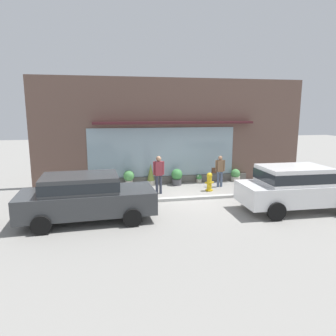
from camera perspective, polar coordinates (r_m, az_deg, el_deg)
name	(u,v)px	position (r m, az deg, el deg)	size (l,w,h in m)	color
ground_plane	(189,198)	(13.27, 3.97, -5.62)	(60.00, 60.00, 0.00)	gray
curb_strip	(191,198)	(13.07, 4.20, -5.61)	(14.00, 0.24, 0.12)	#B2B2AD
storefront	(174,132)	(15.88, 1.07, 6.61)	(14.00, 0.81, 5.32)	brown
fire_hydrant	(209,182)	(14.48, 7.68, -2.52)	(0.41, 0.38, 0.87)	gold
pedestrian_with_handbag	(220,169)	(15.23, 9.54, -0.21)	(0.64, 0.25, 1.54)	#475675
pedestrian_passerby	(159,172)	(13.72, -1.74, -0.69)	(0.51, 0.23, 1.72)	#333847
parked_car_white	(296,186)	(12.38, 22.64, -3.07)	(4.34, 2.07, 1.69)	white
parked_car_dark_gray	(85,195)	(10.74, -15.12, -4.88)	(4.54, 2.20, 1.60)	#383A3D
potted_plant_low_front	(177,176)	(15.47, 1.64, -1.59)	(0.56, 0.56, 0.82)	#4C4C51
potted_plant_corner_tall	(129,177)	(15.30, -7.27, -1.73)	(0.54, 0.54, 0.81)	#B7B2A3
potted_plant_trailing_edge	(151,175)	(15.50, -3.22, -1.25)	(0.41, 0.41, 1.09)	#B7B2A3
potted_plant_window_right	(98,180)	(15.37, -12.87, -2.13)	(0.44, 0.44, 0.69)	#33473D
potted_plant_near_hydrant	(235,175)	(16.77, 12.40, -1.32)	(0.48, 0.48, 0.65)	#B7B2A3
potted_plant_by_entrance	(199,178)	(16.11, 5.79, -1.94)	(0.29, 0.29, 0.43)	#B7B2A3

